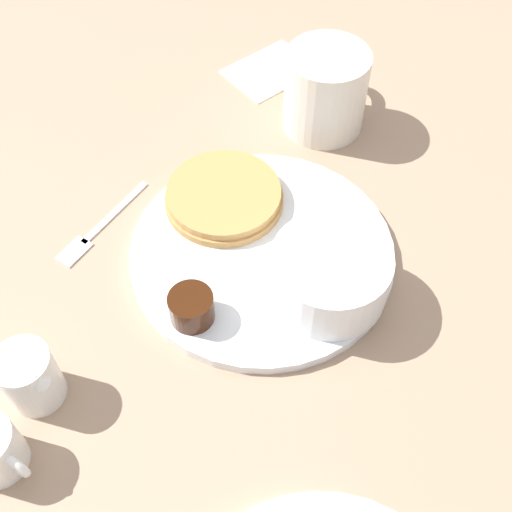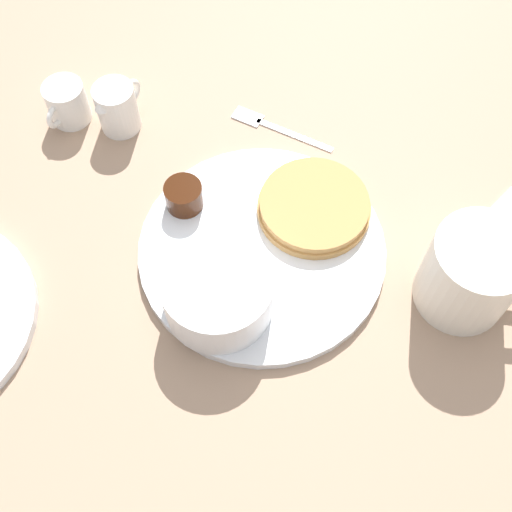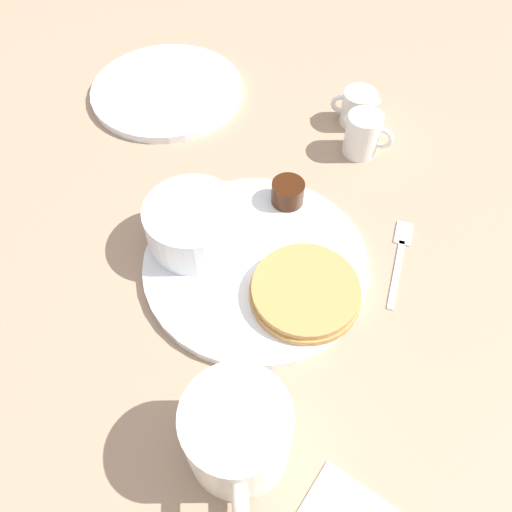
% 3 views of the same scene
% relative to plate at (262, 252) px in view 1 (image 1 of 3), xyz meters
% --- Properties ---
extents(ground_plane, '(4.00, 4.00, 0.00)m').
position_rel_plate_xyz_m(ground_plane, '(0.00, 0.00, -0.01)').
color(ground_plane, '#9E7F66').
extents(plate, '(0.26, 0.26, 0.01)m').
position_rel_plate_xyz_m(plate, '(0.00, 0.00, 0.00)').
color(plate, white).
rests_on(plate, ground_plane).
extents(pancake_stack, '(0.12, 0.12, 0.02)m').
position_rel_plate_xyz_m(pancake_stack, '(0.01, -0.07, 0.01)').
color(pancake_stack, '#B78447').
rests_on(pancake_stack, plate).
extents(bowl, '(0.11, 0.11, 0.05)m').
position_rel_plate_xyz_m(bowl, '(-0.03, 0.07, 0.04)').
color(bowl, white).
rests_on(bowl, plate).
extents(syrup_cup, '(0.04, 0.04, 0.03)m').
position_rel_plate_xyz_m(syrup_cup, '(0.09, 0.04, 0.02)').
color(syrup_cup, '#38190A').
rests_on(syrup_cup, plate).
extents(butter_ramekin, '(0.04, 0.04, 0.04)m').
position_rel_plate_xyz_m(butter_ramekin, '(-0.03, 0.10, 0.02)').
color(butter_ramekin, white).
rests_on(butter_ramekin, plate).
extents(coffee_mug, '(0.10, 0.12, 0.10)m').
position_rel_plate_xyz_m(coffee_mug, '(-0.15, -0.15, 0.04)').
color(coffee_mug, silver).
rests_on(coffee_mug, ground_plane).
extents(creamer_pitcher_near, '(0.05, 0.07, 0.06)m').
position_rel_plate_xyz_m(creamer_pitcher_near, '(0.24, 0.05, 0.03)').
color(creamer_pitcher_near, white).
rests_on(creamer_pitcher_near, ground_plane).
extents(fork, '(0.12, 0.08, 0.00)m').
position_rel_plate_xyz_m(fork, '(0.14, -0.10, -0.00)').
color(fork, silver).
rests_on(fork, ground_plane).
extents(napkin, '(0.12, 0.10, 0.00)m').
position_rel_plate_xyz_m(napkin, '(-0.14, -0.26, -0.00)').
color(napkin, white).
rests_on(napkin, ground_plane).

